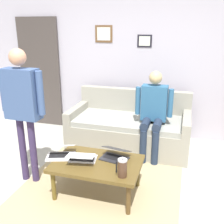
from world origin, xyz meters
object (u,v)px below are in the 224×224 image
laptop_center (115,155)px  french_press (122,168)px  coffee_table (97,166)px  laptop_right (61,152)px  person_seated (153,110)px  couch (130,128)px  person_standing (22,100)px  interior_door (40,73)px  laptop_left (82,158)px

laptop_center → french_press: bearing=116.0°
coffee_table → laptop_right: laptop_right is taller
laptop_right → person_seated: (-0.94, -1.12, 0.28)m
person_seated → couch: bearing=-29.9°
french_press → laptop_center: bearing=-64.0°
person_standing → interior_door: bearing=-64.6°
interior_door → person_seated: interior_door is taller
interior_door → person_seated: 2.43m
coffee_table → laptop_center: (-0.17, -0.15, 0.08)m
coffee_table → laptop_center: bearing=-139.4°
laptop_left → person_seated: 1.36m
interior_door → french_press: (-2.16, 2.11, -0.52)m
couch → laptop_right: (0.55, 1.35, 0.15)m
couch → person_seated: (-0.40, 0.23, 0.42)m
interior_door → laptop_right: 2.38m
couch → laptop_center: size_ratio=5.31×
couch → coffee_table: size_ratio=1.88×
couch → french_press: size_ratio=8.36×
french_press → person_standing: bearing=-10.5°
laptop_left → laptop_center: (-0.34, -0.17, -0.00)m
couch → coffee_table: 1.38m
coffee_table → laptop_center: size_ratio=2.82×
interior_door → person_standing: bearing=115.4°
laptop_left → person_seated: (-0.65, -1.17, 0.28)m
laptop_center → laptop_right: bearing=10.9°
laptop_left → laptop_right: size_ratio=0.92×
person_standing → laptop_left: bearing=176.4°
person_seated → interior_door: bearing=-18.4°
coffee_table → person_standing: 1.16m
couch → french_press: (-0.27, 1.58, 0.20)m
laptop_left → person_seated: size_ratio=0.29×
laptop_center → french_press: (-0.17, 0.36, 0.06)m
interior_door → laptop_right: interior_door is taller
person_seated → laptop_center: bearing=73.2°
couch → coffee_table: couch is taller
person_seated → laptop_right: bearing=49.9°
french_press → laptop_right: bearing=-16.0°
person_standing → couch: bearing=-126.7°
laptop_left → french_press: french_press is taller
couch → coffee_table: bearing=86.7°
laptop_center → laptop_right: 0.65m
laptop_center → person_seated: (-0.30, -1.00, 0.28)m
laptop_right → person_seated: person_seated is taller
coffee_table → laptop_left: size_ratio=2.69×
laptop_right → person_standing: bearing=-0.1°
interior_door → laptop_left: bearing=130.5°
laptop_left → laptop_right: bearing=-8.9°
laptop_left → person_standing: (0.75, -0.05, 0.61)m
laptop_left → laptop_right: laptop_right is taller
laptop_center → person_standing: person_standing is taller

